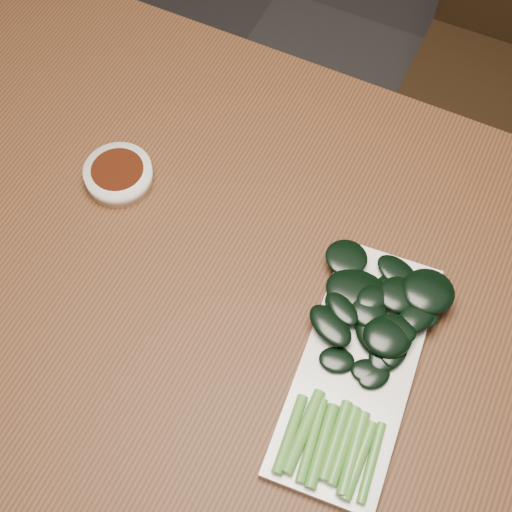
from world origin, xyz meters
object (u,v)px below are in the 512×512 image
(serving_plate, at_px, (357,368))
(gai_lan, at_px, (371,339))
(sauce_bowl, at_px, (119,175))
(table, at_px, (250,309))

(serving_plate, bearing_deg, gai_lan, 85.81)
(sauce_bowl, distance_m, gai_lan, 0.42)
(gai_lan, bearing_deg, serving_plate, -94.19)
(sauce_bowl, relative_size, serving_plate, 0.28)
(table, height_order, sauce_bowl, sauce_bowl)
(sauce_bowl, distance_m, serving_plate, 0.43)
(sauce_bowl, bearing_deg, table, -16.05)
(serving_plate, xyz_separation_m, gai_lan, (0.00, 0.03, 0.02))
(table, distance_m, gai_lan, 0.20)
(table, relative_size, sauce_bowl, 14.52)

